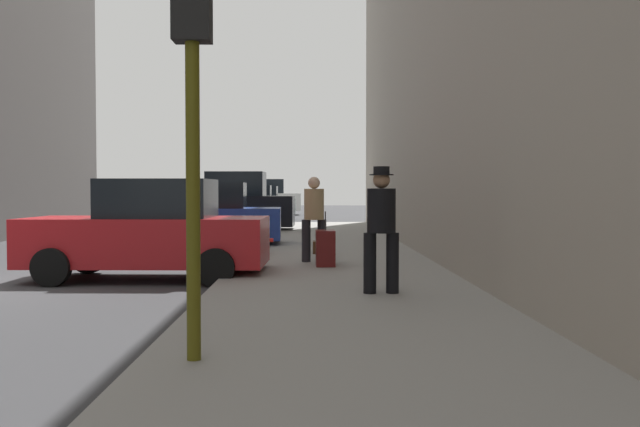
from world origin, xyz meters
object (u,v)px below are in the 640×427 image
Objects in this scene: parked_black_suv at (232,205)px; rolling_suitcase at (325,248)px; duffel_bag at (320,247)px; parked_blue_sedan at (204,218)px; pedestrian_with_fedora at (381,223)px; parked_dark_green_sedan at (257,204)px; pedestrian_in_tan_coat at (314,214)px; fire_hydrant at (264,238)px; parked_white_van at (265,199)px; parked_red_hatchback at (150,232)px; traffic_light at (192,53)px; parked_silver_sedan at (246,206)px.

rolling_suitcase is (3.14, -12.56, -0.54)m from parked_black_suv.
parked_black_suv is at bearing 107.28° from duffel_bag.
parked_black_suv is 10.37m from duffel_bag.
pedestrian_with_fedora is at bearing -67.46° from parked_blue_sedan.
pedestrian_in_tan_coat is (2.93, -23.73, 0.26)m from parked_dark_green_sedan.
pedestrian_with_fedora is at bearing -82.21° from parked_dark_green_sedan.
duffel_bag is (0.14, 1.89, -0.81)m from pedestrian_in_tan_coat.
parked_dark_green_sedan is 21.94m from fire_hydrant.
duffel_bag is (3.07, -28.70, -0.74)m from parked_white_van.
parked_red_hatchback is 3.36m from pedestrian_in_tan_coat.
pedestrian_with_fedora is at bearing 62.74° from traffic_light.
rolling_suitcase is (1.29, 7.45, -2.27)m from traffic_light.
parked_silver_sedan is at bearing 90.00° from parked_blue_sedan.
rolling_suitcase is at bearing 80.21° from traffic_light.
traffic_light is at bearing -117.26° from pedestrian_with_fedora.
parked_red_hatchback is 1.00× the size of parked_blue_sedan.
traffic_light is (1.85, -6.61, 1.91)m from parked_red_hatchback.
parked_blue_sedan is at bearing 120.97° from pedestrian_in_tan_coat.
rolling_suitcase is at bearing 14.94° from parked_red_hatchback.
parked_silver_sedan is at bearing 99.94° from pedestrian_with_fedora.
pedestrian_in_tan_coat is at bearing 101.80° from pedestrian_with_fedora.
parked_red_hatchback and parked_blue_sedan have the same top height.
parked_silver_sedan is at bearing 99.48° from pedestrian_in_tan_coat.
pedestrian_in_tan_coat is at bearing -82.96° from parked_dark_green_sedan.
parked_silver_sedan reaches higher than duffel_bag.
traffic_light reaches higher than parked_dark_green_sedan.
fire_hydrant is 0.68× the size of rolling_suitcase.
pedestrian_in_tan_coat is at bearing 82.57° from traffic_light.
parked_silver_sedan reaches higher than fire_hydrant.
parked_red_hatchback is 4.09× the size of rolling_suitcase.
parked_blue_sedan is at bearing 98.04° from traffic_light.
parked_dark_green_sedan is at bearing 90.00° from parked_red_hatchback.
parked_black_suv reaches higher than duffel_bag.
pedestrian_with_fedora reaches higher than duffel_bag.
traffic_light reaches higher than pedestrian_in_tan_coat.
parked_red_hatchback is at bearing -131.10° from duffel_bag.
traffic_light is (1.85, -38.83, 1.73)m from parked_white_van.
parked_silver_sedan is at bearing 90.00° from parked_red_hatchback.
pedestrian_in_tan_coat is (2.93, -11.76, 0.07)m from parked_black_suv.
fire_hydrant is (1.80, -21.86, -0.35)m from parked_dark_green_sedan.
parked_black_suv is 1.10× the size of parked_dark_green_sedan.
pedestrian_with_fedora is (0.92, -4.38, 0.03)m from pedestrian_in_tan_coat.
fire_hydrant is 0.20× the size of traffic_light.
parked_red_hatchback is 13.40m from parked_black_suv.
rolling_suitcase is (-0.70, 3.59, -0.65)m from pedestrian_with_fedora.
fire_hydrant is at bearing -86.41° from parked_white_van.
parked_dark_green_sedan reaches higher than rolling_suitcase.
parked_silver_sedan is 18.61m from rolling_suitcase.
parked_black_suv is at bearing -90.00° from parked_silver_sedan.
traffic_light is 3.46× the size of rolling_suitcase.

